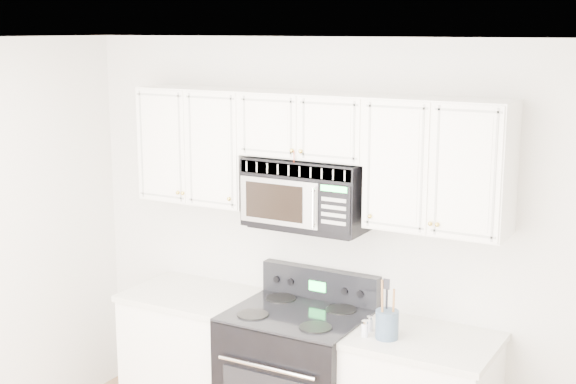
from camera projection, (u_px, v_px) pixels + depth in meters
The scene contains 8 objects.
room at pixel (149, 330), 3.66m from camera, with size 3.51×3.51×2.61m.
base_cabinet_left at pixel (196, 362), 5.45m from camera, with size 0.86×0.65×0.92m.
range at pixel (298, 381), 5.02m from camera, with size 0.82×0.74×1.14m.
upper_cabinets at pixel (311, 148), 4.88m from camera, with size 2.44×0.37×0.75m.
microwave at pixel (309, 193), 4.91m from camera, with size 0.76×0.43×0.42m.
utensil_crock at pixel (387, 324), 4.54m from camera, with size 0.13×0.13×0.35m.
shaker_salt at pixel (365, 329), 4.57m from camera, with size 0.04×0.04×0.10m.
shaker_pepper at pixel (370, 324), 4.65m from camera, with size 0.04×0.04×0.09m.
Camera 1 is at (2.25, -2.70, 2.65)m, focal length 50.00 mm.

